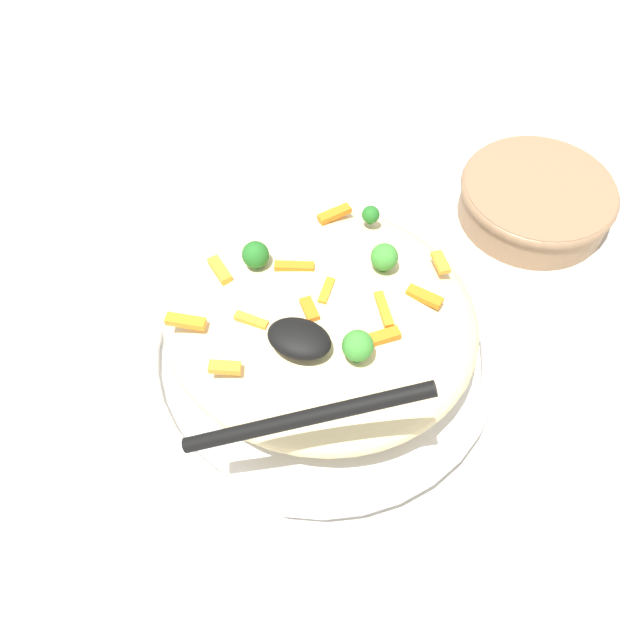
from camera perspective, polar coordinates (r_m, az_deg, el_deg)
ground_plane at (r=0.70m, az=-0.00°, el=-3.44°), size 2.40×2.40×0.00m
serving_bowl at (r=0.68m, az=-0.00°, el=-2.56°), size 0.36×0.36×0.04m
pasta_mound at (r=0.63m, az=-0.00°, el=0.19°), size 0.30×0.28×0.09m
carrot_piece_0 at (r=0.59m, az=0.55°, el=2.50°), size 0.01×0.03×0.01m
carrot_piece_1 at (r=0.56m, az=-8.20°, el=-4.07°), size 0.03×0.02×0.01m
carrot_piece_2 at (r=0.58m, az=-5.95°, el=-0.02°), size 0.03×0.01×0.01m
carrot_piece_3 at (r=0.60m, az=9.00°, el=2.02°), size 0.03×0.02×0.01m
carrot_piece_4 at (r=0.62m, az=-8.63°, el=4.29°), size 0.03×0.03×0.01m
carrot_piece_5 at (r=0.67m, az=1.26°, el=9.16°), size 0.03×0.03×0.01m
carrot_piece_6 at (r=0.61m, az=-2.23°, el=4.66°), size 0.04×0.02×0.01m
carrot_piece_7 at (r=0.59m, az=5.64°, el=1.11°), size 0.03×0.04×0.01m
carrot_piece_8 at (r=0.57m, az=5.39°, el=-1.47°), size 0.03×0.03×0.01m
carrot_piece_9 at (r=0.63m, az=10.36°, el=4.92°), size 0.02×0.03×0.01m
carrot_piece_10 at (r=0.58m, az=-0.65°, el=0.79°), size 0.02×0.03×0.01m
carrot_piece_11 at (r=0.59m, az=-11.50°, el=-0.12°), size 0.04×0.02×0.01m
broccoli_floret_0 at (r=0.66m, az=4.39°, el=9.04°), size 0.02×0.02×0.02m
broccoli_floret_1 at (r=0.61m, az=5.57°, el=5.40°), size 0.03×0.03×0.03m
broccoli_floret_2 at (r=0.55m, az=3.26°, el=-2.27°), size 0.03×0.03×0.03m
broccoli_floret_3 at (r=0.61m, az=-5.58°, el=5.60°), size 0.03×0.03×0.03m
serving_spoon at (r=0.52m, az=-1.63°, el=-4.17°), size 0.17×0.15×0.08m
companion_bowl at (r=0.84m, az=18.13°, el=9.95°), size 0.18×0.18×0.05m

